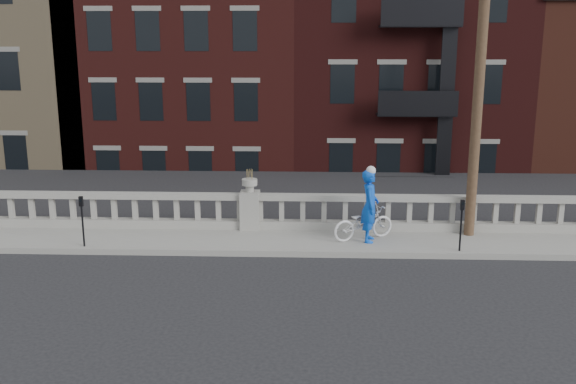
% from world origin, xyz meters
% --- Properties ---
extents(ground, '(120.00, 120.00, 0.00)m').
position_xyz_m(ground, '(0.00, 0.00, 0.00)').
color(ground, black).
rests_on(ground, ground).
extents(sidewalk, '(32.00, 2.20, 0.15)m').
position_xyz_m(sidewalk, '(0.00, 3.00, 0.07)').
color(sidewalk, gray).
rests_on(sidewalk, ground).
extents(balustrade, '(28.00, 0.34, 1.03)m').
position_xyz_m(balustrade, '(0.00, 3.95, 0.64)').
color(balustrade, gray).
rests_on(balustrade, sidewalk).
extents(planter_pedestal, '(0.55, 0.55, 1.76)m').
position_xyz_m(planter_pedestal, '(0.00, 3.95, 0.83)').
color(planter_pedestal, gray).
rests_on(planter_pedestal, sidewalk).
extents(lower_level, '(80.00, 44.00, 20.80)m').
position_xyz_m(lower_level, '(0.56, 23.04, 2.63)').
color(lower_level, '#605E59').
rests_on(lower_level, ground).
extents(utility_pole, '(1.60, 0.28, 10.00)m').
position_xyz_m(utility_pole, '(6.20, 3.60, 5.24)').
color(utility_pole, '#422D1E').
rests_on(utility_pole, sidewalk).
extents(parking_meter_c, '(0.10, 0.09, 1.36)m').
position_xyz_m(parking_meter_c, '(-4.25, 2.15, 1.00)').
color(parking_meter_c, black).
rests_on(parking_meter_c, sidewalk).
extents(parking_meter_d, '(0.10, 0.09, 1.36)m').
position_xyz_m(parking_meter_d, '(5.62, 2.15, 1.00)').
color(parking_meter_d, black).
rests_on(parking_meter_d, sidewalk).
extents(bicycle, '(1.88, 1.31, 0.93)m').
position_xyz_m(bicycle, '(3.19, 3.06, 0.62)').
color(bicycle, silver).
rests_on(bicycle, sidewalk).
extents(cyclist, '(0.54, 0.76, 1.97)m').
position_xyz_m(cyclist, '(3.34, 2.90, 1.14)').
color(cyclist, blue).
rests_on(cyclist, sidewalk).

